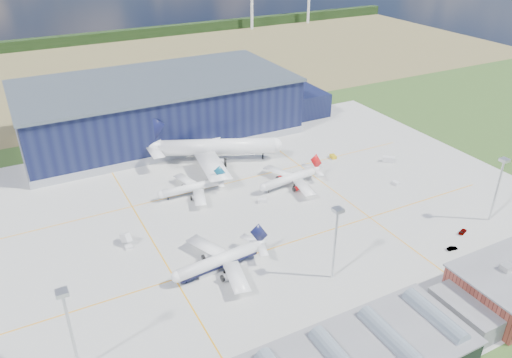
# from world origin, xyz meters

# --- Properties ---
(ground) EXTENTS (600.00, 600.00, 0.00)m
(ground) POSITION_xyz_m (0.00, 0.00, 0.00)
(ground) COLOR #2C4E1D
(ground) RESTS_ON ground
(apron) EXTENTS (220.00, 160.00, 0.08)m
(apron) POSITION_xyz_m (0.00, 10.00, 0.03)
(apron) COLOR #A7A7A2
(apron) RESTS_ON ground
(farmland) EXTENTS (600.00, 220.00, 0.01)m
(farmland) POSITION_xyz_m (0.00, 220.00, 0.00)
(farmland) COLOR olive
(farmland) RESTS_ON ground
(treeline) EXTENTS (600.00, 8.00, 8.00)m
(treeline) POSITION_xyz_m (0.00, 300.00, 4.00)
(treeline) COLOR black
(treeline) RESTS_ON ground
(hangar) EXTENTS (145.00, 62.00, 26.10)m
(hangar) POSITION_xyz_m (2.81, 94.80, 11.62)
(hangar) COLOR #101437
(hangar) RESTS_ON ground
(light_mast_west) EXTENTS (2.60, 2.60, 23.00)m
(light_mast_west) POSITION_xyz_m (-60.00, -30.00, 15.43)
(light_mast_west) COLOR #BABEC2
(light_mast_west) RESTS_ON ground
(light_mast_center) EXTENTS (2.60, 2.60, 23.00)m
(light_mast_center) POSITION_xyz_m (10.00, -30.00, 15.43)
(light_mast_center) COLOR #BABEC2
(light_mast_center) RESTS_ON ground
(light_mast_east) EXTENTS (2.60, 2.60, 23.00)m
(light_mast_east) POSITION_xyz_m (75.00, -30.00, 15.43)
(light_mast_east) COLOR #BABEC2
(light_mast_east) RESTS_ON ground
(airliner_navy) EXTENTS (35.59, 34.95, 10.66)m
(airliner_navy) POSITION_xyz_m (-17.56, -12.00, 5.33)
(airliner_navy) COLOR white
(airliner_navy) RESTS_ON ground
(airliner_red) EXTENTS (32.98, 32.40, 9.77)m
(airliner_red) POSITION_xyz_m (27.00, 22.00, 4.88)
(airliner_red) COLOR white
(airliner_red) RESTS_ON ground
(airliner_widebody) EXTENTS (79.37, 78.70, 19.74)m
(airliner_widebody) POSITION_xyz_m (12.16, 55.00, 9.87)
(airliner_widebody) COLOR white
(airliner_widebody) RESTS_ON ground
(airliner_regional) EXTENTS (28.23, 27.64, 9.00)m
(airliner_regional) POSITION_xyz_m (-8.52, 33.29, 4.50)
(airliner_regional) COLOR white
(airliner_regional) RESTS_ON ground
(gse_van_a) EXTENTS (6.03, 3.01, 2.55)m
(gse_van_a) POSITION_xyz_m (-21.22, -12.18, 1.28)
(gse_van_a) COLOR silver
(gse_van_a) RESTS_ON ground
(gse_cart_a) EXTENTS (2.11, 2.86, 1.14)m
(gse_cart_a) POSITION_xyz_m (64.12, 4.14, 0.57)
(gse_cart_a) COLOR silver
(gse_cart_a) RESTS_ON ground
(gse_van_b) EXTENTS (5.28, 5.13, 2.31)m
(gse_van_b) POSITION_xyz_m (74.90, 20.54, 1.16)
(gse_van_b) COLOR silver
(gse_van_b) RESTS_ON ground
(gse_tug_c) EXTENTS (2.60, 3.55, 1.41)m
(gse_tug_c) POSITION_xyz_m (56.48, 34.47, 0.70)
(gse_tug_c) COLOR gold
(gse_tug_c) RESTS_ON ground
(gse_cart_b) EXTENTS (3.64, 3.08, 1.34)m
(gse_cart_b) POSITION_xyz_m (12.32, 16.11, 0.67)
(gse_cart_b) COLOR silver
(gse_cart_b) RESTS_ON ground
(airstair) EXTENTS (2.94, 4.80, 2.87)m
(airstair) POSITION_xyz_m (-37.66, 13.53, 1.44)
(airstair) COLOR silver
(airstair) RESTS_ON ground
(car_a) EXTENTS (4.20, 2.84, 1.33)m
(car_a) POSITION_xyz_m (60.63, -31.48, 0.66)
(car_a) COLOR #99999E
(car_a) RESTS_ON ground
(car_b) EXTENTS (3.60, 1.78, 1.13)m
(car_b) POSITION_xyz_m (50.53, -36.58, 0.57)
(car_b) COLOR #99999E
(car_b) RESTS_ON ground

